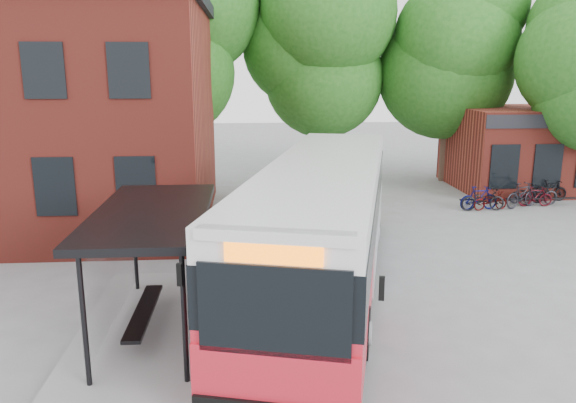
{
  "coord_description": "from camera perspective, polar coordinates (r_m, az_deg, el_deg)",
  "views": [
    {
      "loc": [
        -2.38,
        -12.96,
        5.84
      ],
      "look_at": [
        -1.23,
        3.24,
        2.0
      ],
      "focal_mm": 35.0,
      "sensor_mm": 36.0,
      "label": 1
    }
  ],
  "objects": [
    {
      "name": "ground",
      "position": [
        14.41,
        5.9,
        -10.68
      ],
      "size": [
        100.0,
        100.0,
        0.0
      ],
      "primitive_type": "plane",
      "color": "slate"
    },
    {
      "name": "bus_shelter",
      "position": [
        12.92,
        -13.36,
        -6.94
      ],
      "size": [
        3.6,
        7.0,
        2.9
      ],
      "primitive_type": null,
      "color": "black",
      "rests_on": "ground"
    },
    {
      "name": "bike_rail",
      "position": [
        26.36,
        22.29,
        -0.08
      ],
      "size": [
        5.2,
        0.1,
        0.38
      ],
      "primitive_type": null,
      "color": "black",
      "rests_on": "ground"
    },
    {
      "name": "tree_0",
      "position": [
        29.19,
        -11.45,
        12.38
      ],
      "size": [
        7.92,
        7.92,
        11.0
      ],
      "primitive_type": null,
      "color": "#1E5717",
      "rests_on": "ground"
    },
    {
      "name": "tree_1",
      "position": [
        30.16,
        2.43,
        12.08
      ],
      "size": [
        7.92,
        7.92,
        10.4
      ],
      "primitive_type": null,
      "color": "#1E5717",
      "rests_on": "ground"
    },
    {
      "name": "tree_2",
      "position": [
        30.76,
        16.03,
        12.17
      ],
      "size": [
        7.92,
        7.92,
        11.0
      ],
      "primitive_type": null,
      "color": "#1E5717",
      "rests_on": "ground"
    },
    {
      "name": "city_bus",
      "position": [
        15.26,
        3.7,
        -2.37
      ],
      "size": [
        6.18,
        13.87,
        3.45
      ],
      "primitive_type": null,
      "rotation": [
        0.0,
        0.0,
        -0.25
      ],
      "color": "red",
      "rests_on": "ground"
    },
    {
      "name": "bicycle_0",
      "position": [
        25.02,
        19.19,
        0.19
      ],
      "size": [
        1.84,
        0.64,
        0.97
      ],
      "primitive_type": "imported",
      "rotation": [
        0.0,
        0.0,
        1.57
      ],
      "color": "black",
      "rests_on": "ground"
    },
    {
      "name": "bicycle_1",
      "position": [
        25.09,
        18.82,
        0.33
      ],
      "size": [
        1.76,
        0.7,
        1.03
      ],
      "primitive_type": "imported",
      "rotation": [
        0.0,
        0.0,
        1.7
      ],
      "color": "#090C47",
      "rests_on": "ground"
    },
    {
      "name": "bicycle_2",
      "position": [
        25.27,
        19.86,
        0.09
      ],
      "size": [
        1.64,
        0.81,
        0.82
      ],
      "primitive_type": "imported",
      "rotation": [
        0.0,
        0.0,
        1.74
      ],
      "color": "#3E0605",
      "rests_on": "ground"
    },
    {
      "name": "bicycle_3",
      "position": [
        26.15,
        22.68,
        0.6
      ],
      "size": [
        1.89,
        1.22,
        1.11
      ],
      "primitive_type": "imported",
      "rotation": [
        0.0,
        0.0,
        1.99
      ],
      "color": "black",
      "rests_on": "ground"
    },
    {
      "name": "bicycle_4",
      "position": [
        27.13,
        23.09,
        0.69
      ],
      "size": [
        1.59,
        0.55,
        0.83
      ],
      "primitive_type": "imported",
      "rotation": [
        0.0,
        0.0,
        1.57
      ],
      "color": "black",
      "rests_on": "ground"
    },
    {
      "name": "bicycle_5",
      "position": [
        26.64,
        23.84,
        0.46
      ],
      "size": [
        1.5,
        0.5,
        0.89
      ],
      "primitive_type": "imported",
      "rotation": [
        0.0,
        0.0,
        1.51
      ],
      "color": "#39080F",
      "rests_on": "ground"
    },
    {
      "name": "bicycle_6",
      "position": [
        26.94,
        24.04,
        0.68
      ],
      "size": [
        1.93,
        0.83,
        0.99
      ],
      "primitive_type": "imported",
      "rotation": [
        0.0,
        0.0,
        1.67
      ],
      "color": "#212228",
      "rests_on": "ground"
    },
    {
      "name": "bicycle_7",
      "position": [
        27.91,
        25.13,
        0.99
      ],
      "size": [
        1.7,
        0.7,
        0.99
      ],
      "primitive_type": "imported",
      "rotation": [
        0.0,
        0.0,
        1.71
      ],
      "color": "black",
      "rests_on": "ground"
    }
  ]
}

